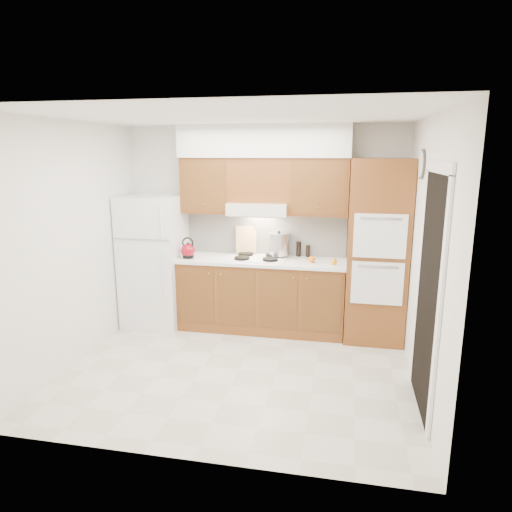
{
  "coord_description": "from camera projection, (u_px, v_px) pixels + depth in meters",
  "views": [
    {
      "loc": [
        1.05,
        -4.35,
        2.27
      ],
      "look_at": [
        0.1,
        0.45,
        1.15
      ],
      "focal_mm": 32.0,
      "sensor_mm": 36.0,
      "label": 1
    }
  ],
  "objects": [
    {
      "name": "orange_far",
      "position": [
        312.0,
        259.0,
        5.6
      ],
      "size": [
        0.09,
        0.09,
        0.08
      ],
      "primitive_type": "sphere",
      "rotation": [
        0.0,
        0.0,
        0.18
      ],
      "color": "orange",
      "rests_on": "countertop"
    },
    {
      "name": "wall_left",
      "position": [
        75.0,
        244.0,
        4.92
      ],
      "size": [
        0.02,
        3.0,
        2.6
      ],
      "primitive_type": "cube",
      "color": "white",
      "rests_on": "floor"
    },
    {
      "name": "countertop",
      "position": [
        261.0,
        261.0,
        5.8
      ],
      "size": [
        2.13,
        0.62,
        0.04
      ],
      "primitive_type": "cube",
      "color": "white",
      "rests_on": "base_cabinets"
    },
    {
      "name": "base_cabinets",
      "position": [
        261.0,
        296.0,
        5.91
      ],
      "size": [
        2.11,
        0.6,
        0.9
      ],
      "primitive_type": "cube",
      "color": "brown",
      "rests_on": "floor"
    },
    {
      "name": "wall_clock",
      "position": [
        422.0,
        164.0,
        4.58
      ],
      "size": [
        0.02,
        0.3,
        0.3
      ],
      "primitive_type": "cylinder",
      "rotation": [
        0.0,
        1.57,
        0.0
      ],
      "color": "#3F3833",
      "rests_on": "wall_right"
    },
    {
      "name": "floor",
      "position": [
        239.0,
        370.0,
        4.87
      ],
      "size": [
        3.6,
        3.6,
        0.0
      ],
      "primitive_type": "plane",
      "color": "beige",
      "rests_on": "ground"
    },
    {
      "name": "upper_cab_over_hood",
      "position": [
        260.0,
        180.0,
        5.72
      ],
      "size": [
        0.75,
        0.33,
        0.55
      ],
      "primitive_type": "cube",
      "color": "brown",
      "rests_on": "range_hood"
    },
    {
      "name": "cutting_board",
      "position": [
        246.0,
        240.0,
        6.01
      ],
      "size": [
        0.28,
        0.16,
        0.36
      ],
      "primitive_type": "cube",
      "rotation": [
        -0.21,
        0.0,
        0.28
      ],
      "color": "tan",
      "rests_on": "countertop"
    },
    {
      "name": "range_hood",
      "position": [
        259.0,
        208.0,
        5.74
      ],
      "size": [
        0.75,
        0.45,
        0.15
      ],
      "primitive_type": "cube",
      "color": "silver",
      "rests_on": "wall_back"
    },
    {
      "name": "condiment_a",
      "position": [
        284.0,
        247.0,
        5.97
      ],
      "size": [
        0.07,
        0.07,
        0.22
      ],
      "primitive_type": "cylinder",
      "rotation": [
        0.0,
        0.0,
        -0.15
      ],
      "color": "black",
      "rests_on": "countertop"
    },
    {
      "name": "fridge",
      "position": [
        155.0,
        261.0,
        6.03
      ],
      "size": [
        0.75,
        0.72,
        1.72
      ],
      "primitive_type": "cube",
      "color": "white",
      "rests_on": "floor"
    },
    {
      "name": "condiment_c",
      "position": [
        308.0,
        251.0,
        5.91
      ],
      "size": [
        0.05,
        0.05,
        0.15
      ],
      "primitive_type": "cylinder",
      "rotation": [
        0.0,
        0.0,
        -0.01
      ],
      "color": "black",
      "rests_on": "countertop"
    },
    {
      "name": "oven_cabinet",
      "position": [
        377.0,
        252.0,
        5.48
      ],
      "size": [
        0.7,
        0.65,
        2.2
      ],
      "primitive_type": "cube",
      "color": "brown",
      "rests_on": "floor"
    },
    {
      "name": "backsplash",
      "position": [
        265.0,
        233.0,
        6.01
      ],
      "size": [
        2.11,
        0.03,
        0.56
      ],
      "primitive_type": "cube",
      "color": "white",
      "rests_on": "countertop"
    },
    {
      "name": "orange_near",
      "position": [
        334.0,
        262.0,
        5.5
      ],
      "size": [
        0.09,
        0.09,
        0.07
      ],
      "primitive_type": "sphere",
      "rotation": [
        0.0,
        0.0,
        0.33
      ],
      "color": "#FFA40D",
      "rests_on": "countertop"
    },
    {
      "name": "soffit",
      "position": [
        264.0,
        141.0,
        5.59
      ],
      "size": [
        2.13,
        0.36,
        0.4
      ],
      "primitive_type": "cube",
      "color": "silver",
      "rests_on": "wall_back"
    },
    {
      "name": "doorway",
      "position": [
        428.0,
        296.0,
        3.96
      ],
      "size": [
        0.02,
        0.9,
        2.1
      ],
      "primitive_type": "cube",
      "color": "black",
      "rests_on": "floor"
    },
    {
      "name": "stock_pot",
      "position": [
        279.0,
        244.0,
        5.87
      ],
      "size": [
        0.35,
        0.35,
        0.28
      ],
      "primitive_type": "cylinder",
      "rotation": [
        0.0,
        0.0,
        0.4
      ],
      "color": "silver",
      "rests_on": "cooktop"
    },
    {
      "name": "upper_cab_right",
      "position": [
        319.0,
        187.0,
        5.6
      ],
      "size": [
        0.73,
        0.33,
        0.7
      ],
      "primitive_type": "cube",
      "color": "brown",
      "rests_on": "wall_back"
    },
    {
      "name": "upper_cab_left",
      "position": [
        207.0,
        185.0,
        5.87
      ],
      "size": [
        0.63,
        0.33,
        0.7
      ],
      "primitive_type": "cube",
      "color": "brown",
      "rests_on": "wall_back"
    },
    {
      "name": "kettle",
      "position": [
        188.0,
        251.0,
        5.82
      ],
      "size": [
        0.22,
        0.22,
        0.18
      ],
      "primitive_type": "sphere",
      "rotation": [
        0.0,
        0.0,
        -0.24
      ],
      "color": "maroon",
      "rests_on": "countertop"
    },
    {
      "name": "cooktop",
      "position": [
        258.0,
        258.0,
        5.82
      ],
      "size": [
        0.74,
        0.5,
        0.01
      ],
      "primitive_type": "cube",
      "color": "white",
      "rests_on": "countertop"
    },
    {
      "name": "condiment_b",
      "position": [
        299.0,
        249.0,
        5.93
      ],
      "size": [
        0.06,
        0.06,
        0.19
      ],
      "primitive_type": "cylinder",
      "rotation": [
        0.0,
        0.0,
        0.05
      ],
      "color": "black",
      "rests_on": "countertop"
    },
    {
      "name": "ceiling",
      "position": [
        236.0,
        116.0,
        4.29
      ],
      "size": [
        3.6,
        3.6,
        0.0
      ],
      "primitive_type": "plane",
      "color": "white",
      "rests_on": "wall_back"
    },
    {
      "name": "wall_right",
      "position": [
        426.0,
        259.0,
        4.24
      ],
      "size": [
        0.02,
        3.0,
        2.6
      ],
      "primitive_type": "cube",
      "color": "white",
      "rests_on": "floor"
    },
    {
      "name": "wall_back",
      "position": [
        264.0,
        227.0,
        6.01
      ],
      "size": [
        3.6,
        0.02,
        2.6
      ],
      "primitive_type": "cube",
      "color": "white",
      "rests_on": "floor"
    }
  ]
}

